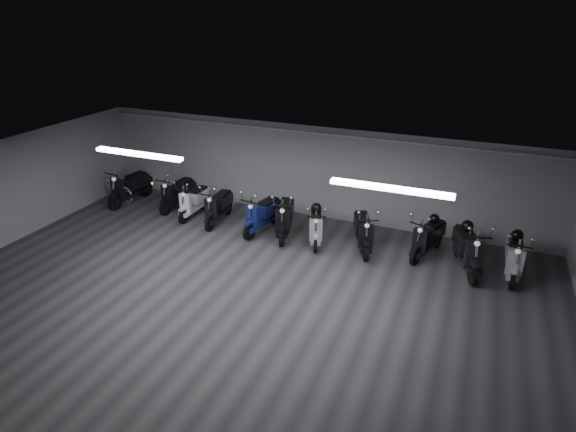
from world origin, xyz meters
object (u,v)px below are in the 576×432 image
at_px(helmet_2, 517,235).
at_px(scooter_1, 177,188).
at_px(scooter_0, 129,182).
at_px(helmet_0, 468,226).
at_px(bicycle, 114,184).
at_px(scooter_2, 193,196).
at_px(scooter_10, 515,251).
at_px(scooter_6, 316,221).
at_px(scooter_4, 262,209).
at_px(scooter_9, 469,243).
at_px(helmet_3, 316,208).
at_px(scooter_8, 429,232).
at_px(helmet_1, 434,219).
at_px(scooter_7, 364,226).
at_px(scooter_3, 218,201).
at_px(scooter_5, 285,212).

bearing_deg(helmet_2, scooter_1, 178.89).
distance_m(scooter_0, helmet_0, 10.33).
height_order(bicycle, helmet_0, helmet_0).
distance_m(scooter_2, scooter_10, 8.96).
height_order(scooter_2, scooter_6, scooter_2).
bearing_deg(scooter_4, bicycle, -173.14).
relative_size(scooter_1, helmet_0, 6.43).
xyz_separation_m(scooter_6, scooter_9, (3.89, 0.00, 0.11)).
bearing_deg(helmet_3, scooter_9, -3.19).
distance_m(scooter_0, bicycle, 0.72).
xyz_separation_m(bicycle, helmet_2, (12.14, -0.05, 0.44)).
bearing_deg(scooter_8, helmet_2, 18.72).
bearing_deg(helmet_3, helmet_1, 7.05).
bearing_deg(helmet_1, helmet_0, -22.50).
bearing_deg(scooter_7, scooter_3, 157.96).
relative_size(scooter_8, helmet_0, 6.35).
height_order(scooter_4, scooter_5, scooter_5).
relative_size(scooter_7, helmet_0, 6.44).
distance_m(scooter_2, scooter_8, 6.94).
distance_m(scooter_2, scooter_5, 3.09).
bearing_deg(helmet_2, scooter_0, -179.89).
relative_size(scooter_5, scooter_10, 1.07).
relative_size(scooter_0, scooter_10, 1.08).
bearing_deg(helmet_3, scooter_8, 2.65).
height_order(helmet_2, helmet_3, helmet_2).
relative_size(scooter_4, scooter_7, 1.01).
bearing_deg(scooter_6, scooter_3, 158.82).
height_order(bicycle, scooter_10, scooter_10).
bearing_deg(bicycle, scooter_10, -80.40).
bearing_deg(scooter_7, bicycle, 156.24).
height_order(scooter_0, helmet_3, scooter_0).
bearing_deg(scooter_8, scooter_1, -162.93).
bearing_deg(scooter_6, scooter_9, -18.76).
height_order(scooter_2, bicycle, scooter_2).
bearing_deg(scooter_10, scooter_3, 179.74).
bearing_deg(scooter_9, scooter_4, 161.40).
xyz_separation_m(scooter_5, helmet_1, (3.94, 0.53, 0.25)).
xyz_separation_m(bicycle, scooter_10, (12.14, -0.30, 0.14)).
bearing_deg(bicycle, helmet_2, -79.21).
distance_m(scooter_3, scooter_6, 3.11).
height_order(scooter_0, scooter_1, scooter_0).
bearing_deg(scooter_7, scooter_2, 156.79).
relative_size(scooter_6, scooter_9, 0.85).
distance_m(scooter_7, helmet_2, 3.67).
distance_m(scooter_2, scooter_7, 5.32).
bearing_deg(helmet_1, scooter_0, -178.46).
bearing_deg(scooter_0, scooter_7, 5.43).
relative_size(scooter_0, helmet_0, 6.82).
relative_size(scooter_9, helmet_3, 7.02).
bearing_deg(scooter_10, scooter_5, -179.76).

